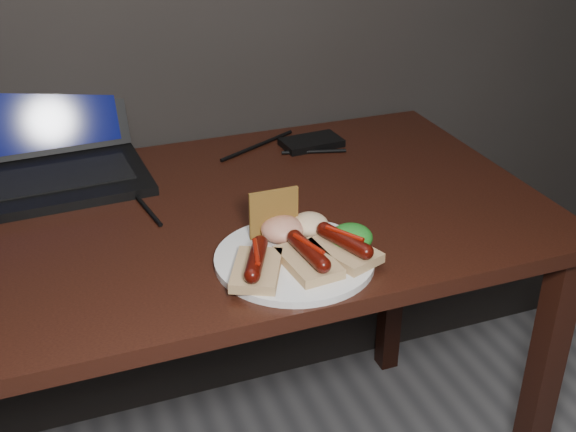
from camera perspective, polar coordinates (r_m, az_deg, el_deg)
The scene contains 12 objects.
desk at distance 1.36m, azimuth -9.30°, elevation -3.60°, with size 1.40×0.70×0.75m.
laptop at distance 1.52m, azimuth -19.30°, elevation 4.86°, with size 0.41×0.35×0.25m.
hard_drive at distance 1.60m, azimuth 1.86°, elevation 5.83°, with size 0.13×0.08×0.02m, color black.
desk_cables at distance 1.46m, azimuth -9.61°, elevation 2.86°, with size 0.85×0.34×0.01m.
plate at distance 1.17m, azimuth 0.52°, elevation -3.43°, with size 0.26×0.26×0.01m, color silver.
bread_sausage_left at distance 1.11m, azimuth -2.51°, elevation -3.89°, with size 0.11×0.13×0.04m.
bread_sausage_center at distance 1.13m, azimuth 1.62°, elevation -3.27°, with size 0.08×0.12×0.04m.
bread_sausage_right at distance 1.16m, azimuth 4.46°, elevation -2.42°, with size 0.11×0.13×0.04m.
crispbread at distance 1.20m, azimuth -1.13°, elevation 0.23°, with size 0.09×0.01×0.09m, color olive.
salad_greens at distance 1.18m, azimuth 5.04°, elevation -1.67°, with size 0.07×0.07×0.04m, color #135110.
salsa_mound at distance 1.20m, azimuth -0.45°, elevation -1.04°, with size 0.07×0.07×0.04m, color maroon.
coleslaw_mound at distance 1.22m, azimuth 1.72°, elevation -0.65°, with size 0.06×0.06×0.04m, color beige.
Camera 1 is at (-0.19, 0.24, 1.37)m, focal length 45.00 mm.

